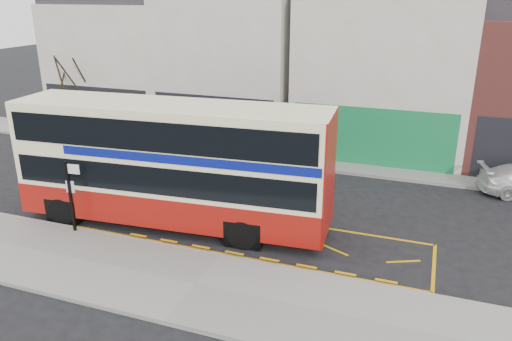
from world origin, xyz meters
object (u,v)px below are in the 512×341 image
at_px(bus_stop_post, 71,189).
at_px(car_silver, 170,147).
at_px(street_tree_right, 435,106).
at_px(car_grey, 278,158).
at_px(double_decker_bus, 173,163).
at_px(street_tree_left, 72,66).

relative_size(bus_stop_post, car_silver, 0.73).
bearing_deg(car_silver, street_tree_right, -72.04).
xyz_separation_m(bus_stop_post, car_silver, (-1.14, 9.29, -1.19)).
bearing_deg(car_grey, double_decker_bus, 153.06).
relative_size(double_decker_bus, street_tree_left, 1.92).
height_order(double_decker_bus, street_tree_left, street_tree_left).
distance_m(bus_stop_post, car_grey, 10.85).
distance_m(car_silver, street_tree_right, 14.17).
height_order(bus_stop_post, car_grey, bus_stop_post).
xyz_separation_m(double_decker_bus, street_tree_left, (-12.08, 9.29, 1.84)).
relative_size(bus_stop_post, street_tree_right, 0.58).
xyz_separation_m(car_grey, street_tree_left, (-13.95, 1.89, 3.73)).
bearing_deg(car_grey, street_tree_right, -78.27).
bearing_deg(double_decker_bus, car_silver, 116.52).
height_order(car_silver, street_tree_right, street_tree_right).
distance_m(double_decker_bus, car_silver, 8.54).
bearing_deg(street_tree_left, bus_stop_post, -52.00).
distance_m(car_grey, street_tree_right, 8.44).
bearing_deg(double_decker_bus, street_tree_right, 45.06).
xyz_separation_m(car_silver, street_tree_right, (13.45, 3.60, 2.61)).
height_order(double_decker_bus, car_grey, double_decker_bus).
relative_size(car_silver, street_tree_right, 0.80).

